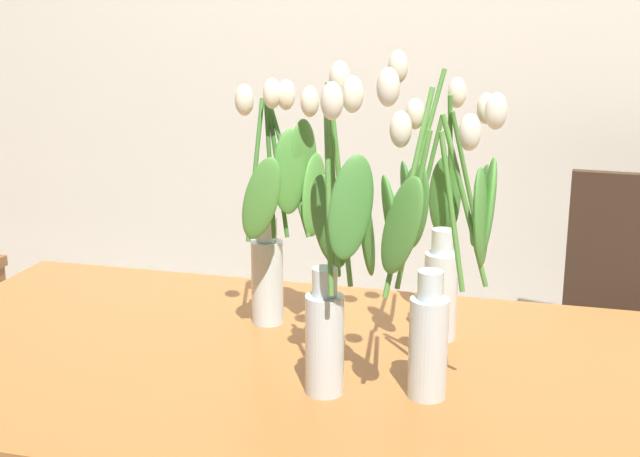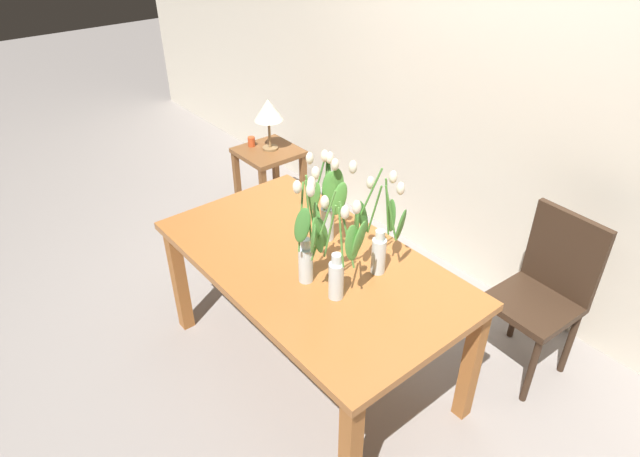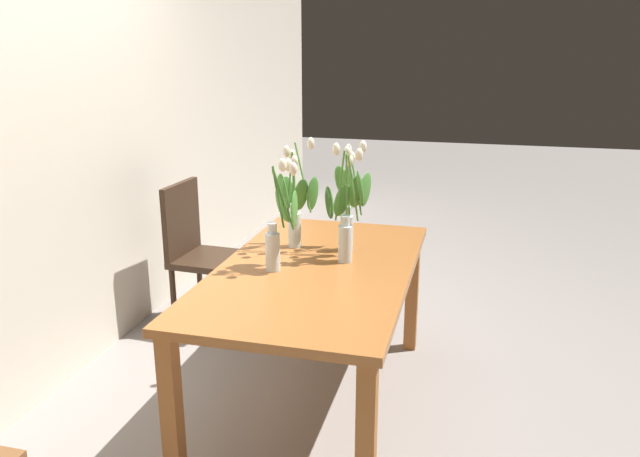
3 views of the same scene
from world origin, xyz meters
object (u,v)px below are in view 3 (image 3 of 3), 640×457
Objects in this scene: dining_table at (315,285)px; tulip_vase_2 at (295,207)px; tulip_vase_1 at (279,222)px; tulip_vase_3 at (350,206)px; tulip_vase_0 at (345,219)px; dining_chair at (197,247)px.

dining_table is 0.45m from tulip_vase_2.
tulip_vase_3 is at bearing -35.77° from tulip_vase_1.
tulip_vase_2 reaches higher than dining_table.
tulip_vase_3 reaches higher than tulip_vase_1.
tulip_vase_3 is at bearing -18.55° from dining_table.
tulip_vase_3 is at bearing 4.49° from tulip_vase_0.
tulip_vase_2 is at bearing 63.97° from tulip_vase_0.
tulip_vase_0 is 0.33m from tulip_vase_1.
dining_table is 0.36m from tulip_vase_1.
dining_table is 2.78× the size of tulip_vase_3.
tulip_vase_3 is (0.36, -0.26, 0.00)m from tulip_vase_1.
tulip_vase_3 is (0.30, -0.10, 0.32)m from dining_table.
dining_chair is at bearing 45.66° from tulip_vase_1.
tulip_vase_0 is at bearing -55.40° from tulip_vase_1.
dining_chair reaches higher than dining_table.
tulip_vase_2 is (0.33, 0.02, -0.01)m from tulip_vase_1.
tulip_vase_2 is (0.27, 0.18, 0.31)m from dining_table.
tulip_vase_0 reaches higher than tulip_vase_1.
tulip_vase_1 is 0.33m from tulip_vase_2.
tulip_vase_1 is at bearing 144.23° from tulip_vase_3.
dining_chair is (0.74, 0.97, -0.12)m from dining_table.
tulip_vase_0 is 1.31m from dining_chair.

